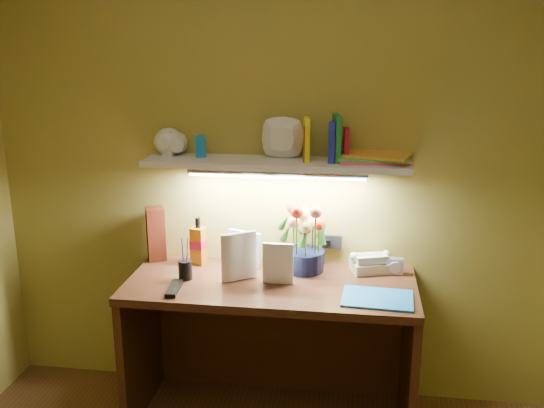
{
  "coord_description": "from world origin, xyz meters",
  "views": [
    {
      "loc": [
        0.39,
        -1.5,
        1.9
      ],
      "look_at": [
        -0.02,
        1.35,
        1.1
      ],
      "focal_mm": 40.0,
      "sensor_mm": 36.0,
      "label": 1
    }
  ],
  "objects_px": {
    "flower_bouquet": "(304,236)",
    "desk_clock": "(395,266)",
    "whisky_bottle": "(198,241)",
    "desk": "(271,351)",
    "telephone": "(370,262)"
  },
  "relations": [
    {
      "from": "flower_bouquet",
      "to": "desk_clock",
      "type": "xyz_separation_m",
      "value": [
        0.45,
        0.01,
        -0.14
      ]
    },
    {
      "from": "desk",
      "to": "telephone",
      "type": "distance_m",
      "value": 0.67
    },
    {
      "from": "flower_bouquet",
      "to": "telephone",
      "type": "distance_m",
      "value": 0.36
    },
    {
      "from": "whisky_bottle",
      "to": "desk",
      "type": "bearing_deg",
      "value": -25.14
    },
    {
      "from": "telephone",
      "to": "flower_bouquet",
      "type": "bearing_deg",
      "value": 166.38
    },
    {
      "from": "desk",
      "to": "whisky_bottle",
      "type": "relative_size",
      "value": 5.61
    },
    {
      "from": "desk_clock",
      "to": "whisky_bottle",
      "type": "bearing_deg",
      "value": -179.24
    },
    {
      "from": "desk",
      "to": "whisky_bottle",
      "type": "distance_m",
      "value": 0.67
    },
    {
      "from": "flower_bouquet",
      "to": "whisky_bottle",
      "type": "height_order",
      "value": "flower_bouquet"
    },
    {
      "from": "whisky_bottle",
      "to": "telephone",
      "type": "bearing_deg",
      "value": 0.65
    },
    {
      "from": "desk",
      "to": "desk_clock",
      "type": "distance_m",
      "value": 0.75
    },
    {
      "from": "desk_clock",
      "to": "whisky_bottle",
      "type": "height_order",
      "value": "whisky_bottle"
    },
    {
      "from": "telephone",
      "to": "desk_clock",
      "type": "bearing_deg",
      "value": -24.91
    },
    {
      "from": "telephone",
      "to": "whisky_bottle",
      "type": "xyz_separation_m",
      "value": [
        -0.88,
        -0.01,
        0.07
      ]
    },
    {
      "from": "flower_bouquet",
      "to": "desk",
      "type": "bearing_deg",
      "value": -129.32
    }
  ]
}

